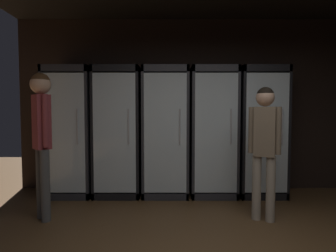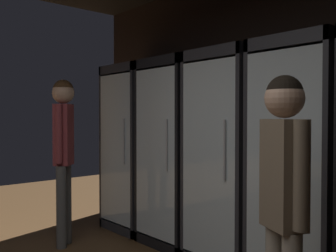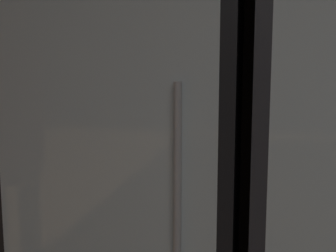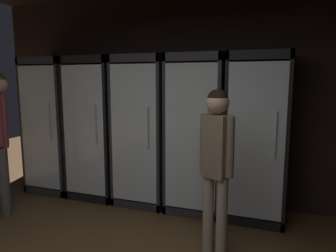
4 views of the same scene
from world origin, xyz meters
name	(u,v)px [view 3 (image 3 of 4)]	position (x,y,z in m)	size (l,w,h in m)	color
cooler_left	(140,186)	(-1.30, 2.72, 0.95)	(0.69, 0.63, 1.95)	black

